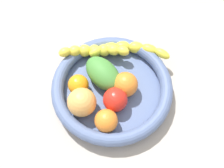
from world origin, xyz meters
TOP-DOWN VIEW (x-y plane):
  - kitchen_counter at (0.00, 0.00)cm, footprint 120.00×120.00cm
  - fruit_bowl at (0.00, 0.00)cm, footprint 32.09×32.09cm
  - banana_draped_left at (9.16, -7.16)cm, footprint 17.98×11.09cm
  - banana_draped_right at (0.83, -12.53)cm, footprint 21.26×11.79cm
  - orange_front at (-3.23, 9.54)cm, footprint 5.75×5.75cm
  - orange_mid_left at (7.80, 4.00)cm, footprint 5.45×5.45cm
  - orange_mid_right at (-3.22, -1.29)cm, footprint 6.57×6.57cm
  - mango_green at (3.49, -1.64)cm, footprint 13.55×11.19cm
  - tomato_red at (-2.76, 3.66)cm, footprint 6.28×6.28cm
  - peach_blush at (4.19, 8.24)cm, footprint 7.30×7.30cm

SIDE VIEW (x-z plane):
  - kitchen_counter at x=0.00cm, z-range 0.00..3.00cm
  - fruit_bowl at x=0.00cm, z-range 3.09..8.27cm
  - banana_draped_right at x=0.83cm, z-range 5.44..9.51cm
  - orange_mid_left at x=7.80cm, z-range 4.90..10.36cm
  - orange_front at x=-3.23cm, z-range 4.90..10.65cm
  - banana_draped_left at x=9.16cm, z-range 5.17..10.62cm
  - tomato_red at x=-2.76cm, z-range 4.90..11.18cm
  - mango_green at x=3.49cm, z-range 4.90..11.33cm
  - orange_mid_right at x=-3.22cm, z-range 4.90..11.47cm
  - peach_blush at x=4.19cm, z-range 4.90..12.21cm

